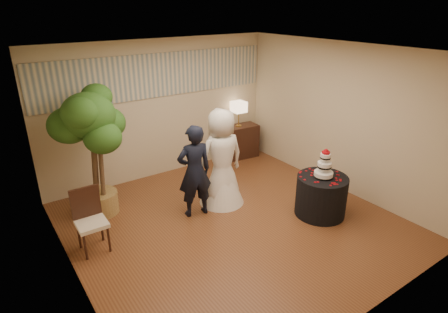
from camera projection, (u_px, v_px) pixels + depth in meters
floor at (233, 223)px, 6.28m from camera, size 5.00×5.00×0.00m
ceiling at (235, 51)px, 5.21m from camera, size 5.00×5.00×0.00m
wall_back at (161, 110)px, 7.64m from camera, size 5.00×0.06×2.80m
wall_front at (377, 216)px, 3.85m from camera, size 5.00×0.06×2.80m
wall_left at (63, 188)px, 4.43m from camera, size 0.06×5.00×2.80m
wall_right at (340, 118)px, 7.07m from camera, size 0.06×5.00×2.80m
mural_border at (159, 75)px, 7.36m from camera, size 4.90×0.02×0.85m
groom at (195, 171)px, 6.26m from camera, size 0.65×0.48×1.62m
bride at (222, 158)px, 6.61m from camera, size 0.90×0.85×1.77m
cake_table at (321, 196)px, 6.42m from camera, size 1.13×1.13×0.71m
wedding_cake at (325, 163)px, 6.19m from camera, size 0.32×0.32×0.51m
console at (238, 142)px, 8.80m from camera, size 0.96×0.50×0.77m
table_lamp at (239, 114)px, 8.54m from camera, size 0.29×0.29×0.58m
ficus_tree at (93, 153)px, 6.17m from camera, size 1.39×1.39×2.26m
side_chair at (91, 222)px, 5.43m from camera, size 0.45×0.47×0.96m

